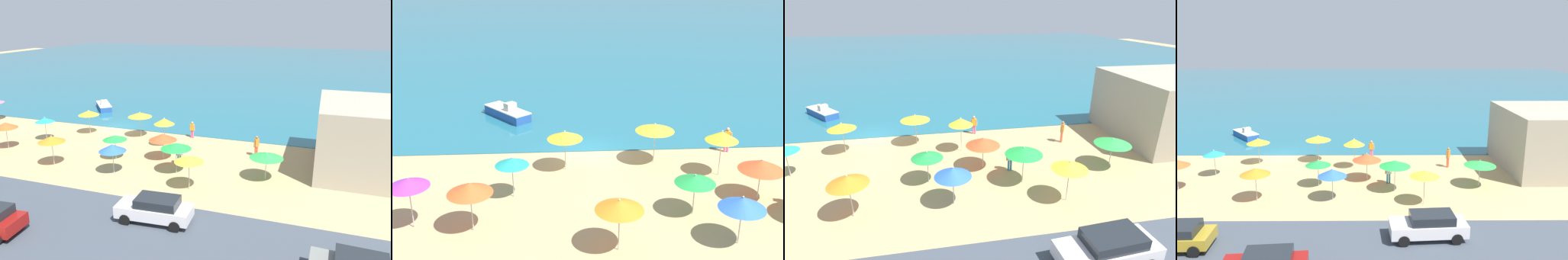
# 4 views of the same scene
# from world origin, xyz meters

# --- Properties ---
(ground_plane) EXTENTS (160.00, 160.00, 0.00)m
(ground_plane) POSITION_xyz_m (0.00, 0.00, 0.00)
(ground_plane) COLOR tan
(sea) EXTENTS (150.00, 110.00, 0.05)m
(sea) POSITION_xyz_m (0.00, 55.00, 0.03)
(sea) COLOR #226579
(sea) RESTS_ON ground_plane
(beach_umbrella_0) EXTENTS (1.77, 1.77, 2.28)m
(beach_umbrella_0) POSITION_xyz_m (-4.22, -5.69, 2.01)
(beach_umbrella_0) COLOR #B2B2B7
(beach_umbrella_0) RESTS_ON ground_plane
(beach_umbrella_1) EXTENTS (1.99, 1.99, 2.15)m
(beach_umbrella_1) POSITION_xyz_m (4.68, -8.01, 1.89)
(beach_umbrella_1) COLOR #B2B2B7
(beach_umbrella_1) RESTS_ON ground_plane
(beach_umbrella_5) EXTENTS (1.84, 1.84, 2.74)m
(beach_umbrella_5) POSITION_xyz_m (7.29, -3.82, 2.40)
(beach_umbrella_5) COLOR #B2B2B7
(beach_umbrella_5) RESTS_ON ground_plane
(beach_umbrella_6) EXTENTS (2.33, 2.33, 2.48)m
(beach_umbrella_6) POSITION_xyz_m (10.52, -9.10, 2.19)
(beach_umbrella_6) COLOR #B2B2B7
(beach_umbrella_6) RESTS_ON ground_plane
(beach_umbrella_7) EXTENTS (2.05, 2.05, 2.46)m
(beach_umbrella_7) POSITION_xyz_m (-1.46, -2.57, 2.16)
(beach_umbrella_7) COLOR #B2B2B7
(beach_umbrella_7) RESTS_ON ground_plane
(beach_umbrella_8) EXTENTS (2.08, 2.08, 2.51)m
(beach_umbrella_8) POSITION_xyz_m (-5.84, -8.82, 2.18)
(beach_umbrella_8) COLOR #B2B2B7
(beach_umbrella_8) RESTS_ON ground_plane
(beach_umbrella_9) EXTENTS (2.03, 2.03, 2.54)m
(beach_umbrella_9) POSITION_xyz_m (12.39, -11.44, 2.25)
(beach_umbrella_9) COLOR #B2B2B7
(beach_umbrella_9) RESTS_ON ground_plane
(beach_umbrella_11) EXTENTS (2.43, 2.43, 2.16)m
(beach_umbrella_11) POSITION_xyz_m (17.10, -8.19, 1.90)
(beach_umbrella_11) COLOR #B2B2B7
(beach_umbrella_11) RESTS_ON ground_plane
(beach_umbrella_12) EXTENTS (2.10, 2.10, 2.50)m
(beach_umbrella_12) POSITION_xyz_m (0.68, -10.80, 2.20)
(beach_umbrella_12) COLOR #B2B2B7
(beach_umbrella_12) RESTS_ON ground_plane
(beach_umbrella_13) EXTENTS (2.31, 2.31, 2.54)m
(beach_umbrella_13) POSITION_xyz_m (3.89, -1.88, 2.26)
(beach_umbrella_13) COLOR #B2B2B7
(beach_umbrella_13) RESTS_ON ground_plane
(beach_umbrella_14) EXTENTS (2.32, 2.32, 2.30)m
(beach_umbrella_14) POSITION_xyz_m (8.42, -6.76, 1.95)
(beach_umbrella_14) COLOR #B2B2B7
(beach_umbrella_14) RESTS_ON ground_plane
(beach_umbrella_15) EXTENTS (2.06, 2.06, 2.37)m
(beach_umbrella_15) POSITION_xyz_m (6.02, -10.64, 2.03)
(beach_umbrella_15) COLOR #B2B2B7
(beach_umbrella_15) RESTS_ON ground_plane
(bather_0) EXTENTS (0.56, 0.28, 1.70)m
(bather_0) POSITION_xyz_m (10.13, -7.49, 0.95)
(bather_0) COLOR teal
(bather_0) RESTS_ON ground_plane
(bather_1) EXTENTS (0.55, 0.30, 1.66)m
(bather_1) POSITION_xyz_m (8.81, -0.58, 0.93)
(bather_1) COLOR #DA5F8D
(bather_1) RESTS_ON ground_plane
(bather_4) EXTENTS (0.40, 0.47, 1.83)m
(bather_4) POSITION_xyz_m (15.61, -3.62, 1.03)
(bather_4) COLOR #E24F30
(bather_4) RESTS_ON ground_plane
(parked_car_4) EXTENTS (4.45, 2.04, 1.53)m
(parked_car_4) POSITION_xyz_m (12.01, -16.16, 0.86)
(parked_car_4) COLOR silver
(parked_car_4) RESTS_ON coastal_road
(skiff_nearshore) EXTENTS (3.81, 4.26, 1.28)m
(skiff_nearshore) POSITION_xyz_m (-5.69, 6.81, 0.45)
(skiff_nearshore) COLOR #27539F
(skiff_nearshore) RESTS_ON sea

